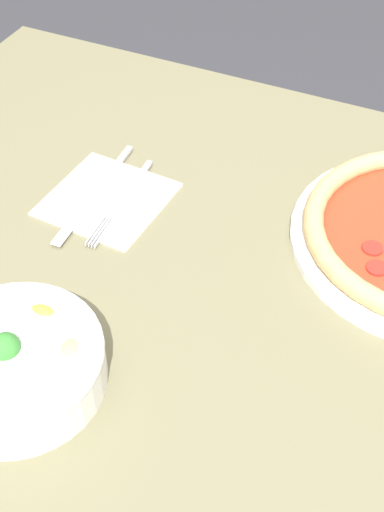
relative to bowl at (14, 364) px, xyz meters
The scene contains 5 objects.
dining_table 0.35m from the bowl, 125.95° to the right, with size 1.27×0.82×0.74m.
bowl is the anchor object (origin of this frame).
napkin 0.31m from the bowl, 78.58° to the right, with size 0.16×0.16×0.00m.
fork 0.31m from the bowl, 82.85° to the right, with size 0.02×0.19×0.00m.
knife 0.32m from the bowl, 75.50° to the right, with size 0.02×0.22×0.01m.
Camera 1 is at (-0.17, 0.58, 1.37)m, focal length 50.00 mm.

